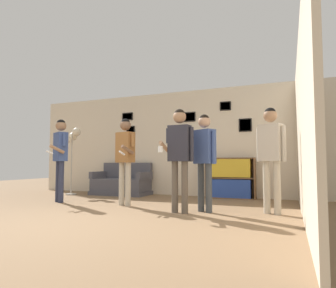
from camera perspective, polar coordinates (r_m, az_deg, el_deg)
ground_plane at (r=4.47m, az=-17.93°, el=-14.07°), size 20.00×20.00×0.00m
wall_back at (r=7.86m, az=1.11°, el=0.18°), size 8.35×0.08×2.70m
wall_right at (r=5.37m, az=24.06°, el=2.29°), size 0.06×6.32×2.70m
couch at (r=8.06m, az=-8.79°, el=-7.49°), size 1.50×0.80×0.84m
bookshelf at (r=7.23m, az=11.78°, el=-6.38°), size 1.15×0.30×0.95m
floor_lamp at (r=8.32m, az=-17.82°, el=0.55°), size 0.43×0.46×1.76m
person_player_foreground_left at (r=6.79m, az=-19.84°, el=-1.17°), size 0.45×0.60×1.76m
person_player_foreground_center at (r=5.93m, az=-8.18°, el=-1.44°), size 0.48×0.55×1.70m
person_watcher_holding_cup at (r=5.00m, az=2.21°, el=-0.80°), size 0.52×0.42×1.73m
person_spectator_near_bookshelf at (r=5.14m, az=6.97°, el=-1.47°), size 0.45×0.35×1.66m
person_spectator_far_right at (r=5.19m, az=19.01°, el=-0.66°), size 0.47×0.32×1.74m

